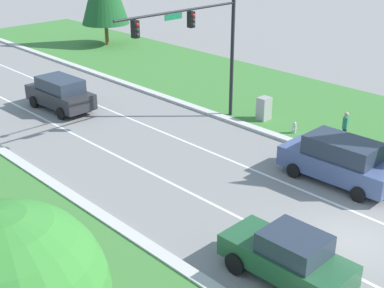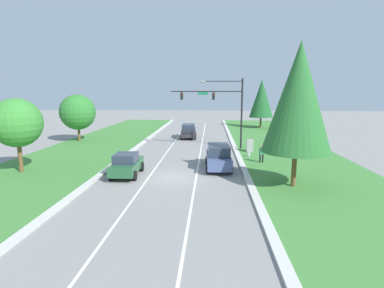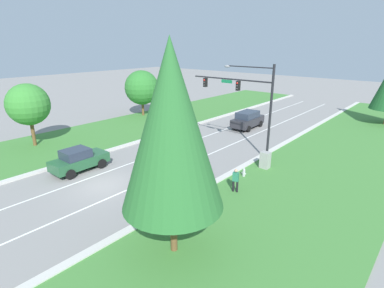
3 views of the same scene
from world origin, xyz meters
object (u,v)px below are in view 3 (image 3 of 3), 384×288
object	(u,v)px
utility_cabinet	(265,160)
conifer_near_right_tree	(171,128)
slate_blue_suv	(169,172)
traffic_signal_mast	(246,95)
pedestrian	(236,180)
oak_far_left_tree	(28,105)
oak_near_left_tree	(142,88)
fire_hydrant	(244,173)
forest_sedan	(79,160)
charcoal_suv	(248,119)

from	to	relation	value
utility_cabinet	conifer_near_right_tree	xyz separation A→B (m)	(1.45, -11.70, 5.35)
slate_blue_suv	traffic_signal_mast	bearing A→B (deg)	85.23
traffic_signal_mast	utility_cabinet	distance (m)	5.77
traffic_signal_mast	pedestrian	xyz separation A→B (m)	(3.48, -6.70, -4.30)
utility_cabinet	conifer_near_right_tree	bearing A→B (deg)	-82.93
oak_far_left_tree	slate_blue_suv	bearing A→B (deg)	8.51
conifer_near_right_tree	pedestrian	bearing A→B (deg)	98.54
utility_cabinet	oak_near_left_tree	bearing A→B (deg)	164.81
utility_cabinet	slate_blue_suv	bearing A→B (deg)	-116.70
pedestrian	fire_hydrant	xyz separation A→B (m)	(-0.84, 2.46, -0.59)
traffic_signal_mast	conifer_near_right_tree	size ratio (longest dim) A/B	0.82
forest_sedan	oak_far_left_tree	xyz separation A→B (m)	(-8.66, 0.29, 3.12)
forest_sedan	utility_cabinet	size ratio (longest dim) A/B	3.12
slate_blue_suv	forest_sedan	size ratio (longest dim) A/B	1.18
utility_cabinet	oak_far_left_tree	bearing A→B (deg)	-154.14
oak_near_left_tree	utility_cabinet	bearing A→B (deg)	-15.19
forest_sedan	pedestrian	xyz separation A→B (m)	(11.06, 4.76, 0.04)
oak_near_left_tree	slate_blue_suv	bearing A→B (deg)	-35.76
charcoal_suv	forest_sedan	bearing A→B (deg)	-102.06
utility_cabinet	oak_far_left_tree	size ratio (longest dim) A/B	0.23
charcoal_suv	oak_near_left_tree	distance (m)	14.76
slate_blue_suv	pedestrian	world-z (taller)	slate_blue_suv
charcoal_suv	conifer_near_right_tree	bearing A→B (deg)	-69.81
pedestrian	slate_blue_suv	bearing A→B (deg)	11.02
traffic_signal_mast	forest_sedan	distance (m)	14.41
utility_cabinet	charcoal_suv	bearing A→B (deg)	127.22
fire_hydrant	charcoal_suv	bearing A→B (deg)	119.75
charcoal_suv	conifer_near_right_tree	xyz separation A→B (m)	(8.71, -21.26, 5.03)
conifer_near_right_tree	oak_near_left_tree	distance (m)	28.73
slate_blue_suv	fire_hydrant	bearing A→B (deg)	54.04
slate_blue_suv	utility_cabinet	size ratio (longest dim) A/B	3.69
fire_hydrant	oak_near_left_tree	bearing A→B (deg)	158.53
traffic_signal_mast	utility_cabinet	xyz separation A→B (m)	(3.05, -1.81, -4.55)
charcoal_suv	slate_blue_suv	bearing A→B (deg)	-79.36
pedestrian	conifer_near_right_tree	bearing A→B (deg)	81.45
charcoal_suv	conifer_near_right_tree	size ratio (longest dim) A/B	0.50
pedestrian	fire_hydrant	distance (m)	2.67
slate_blue_suv	conifer_near_right_tree	size ratio (longest dim) A/B	0.53
charcoal_suv	oak_far_left_tree	size ratio (longest dim) A/B	0.81
forest_sedan	fire_hydrant	world-z (taller)	forest_sedan
slate_blue_suv	pedestrian	distance (m)	4.48
slate_blue_suv	conifer_near_right_tree	distance (m)	8.48
pedestrian	oak_near_left_tree	xyz separation A→B (m)	(-21.68, 10.66, 2.86)
forest_sedan	oak_near_left_tree	distance (m)	18.94
traffic_signal_mast	slate_blue_suv	distance (m)	9.77
utility_cabinet	forest_sedan	bearing A→B (deg)	-137.79
charcoal_suv	traffic_signal_mast	bearing A→B (deg)	-63.59
pedestrian	oak_near_left_tree	bearing A→B (deg)	-43.27
conifer_near_right_tree	oak_near_left_tree	world-z (taller)	conifer_near_right_tree
utility_cabinet	pedestrian	world-z (taller)	pedestrian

